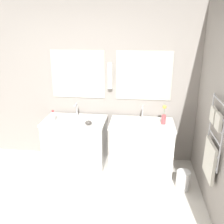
{
  "coord_description": "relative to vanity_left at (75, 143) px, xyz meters",
  "views": [
    {
      "loc": [
        0.78,
        -1.91,
        2.22
      ],
      "look_at": [
        0.37,
        1.41,
        1.05
      ],
      "focal_mm": 40.0,
      "sensor_mm": 36.0,
      "label": 1
    }
  ],
  "objects": [
    {
      "name": "flower_vase",
      "position": [
        1.39,
        0.04,
        0.51
      ],
      "size": [
        0.07,
        0.07,
        0.3
      ],
      "color": "#CC4C51",
      "rests_on": "vanity_right"
    },
    {
      "name": "faucet_right",
      "position": [
        1.06,
        0.18,
        0.51
      ],
      "size": [
        0.17,
        0.14,
        0.23
      ],
      "color": "silver",
      "rests_on": "vanity_right"
    },
    {
      "name": "toiletry_bottle",
      "position": [
        -0.31,
        -0.06,
        0.47
      ],
      "size": [
        0.06,
        0.06,
        0.18
      ],
      "color": "silver",
      "rests_on": "vanity_left"
    },
    {
      "name": "amenity_bowl",
      "position": [
        0.26,
        -0.13,
        0.42
      ],
      "size": [
        0.1,
        0.1,
        0.06
      ],
      "color": "#4C4742",
      "rests_on": "vanity_left"
    },
    {
      "name": "vanity_right",
      "position": [
        1.06,
        0.0,
        0.0
      ],
      "size": [
        0.99,
        0.67,
        0.8
      ],
      "color": "white",
      "rests_on": "ground_plane"
    },
    {
      "name": "faucet_left",
      "position": [
        -0.0,
        0.18,
        0.51
      ],
      "size": [
        0.17,
        0.14,
        0.23
      ],
      "color": "silver",
      "rests_on": "vanity_left"
    },
    {
      "name": "wall_right",
      "position": [
        1.96,
        -0.73,
        0.89
      ],
      "size": [
        0.13,
        4.02,
        2.6
      ],
      "color": "gray",
      "rests_on": "ground_plane"
    },
    {
      "name": "wall_back",
      "position": [
        0.27,
        0.41,
        0.9
      ],
      "size": [
        4.93,
        0.16,
        2.6
      ],
      "color": "gray",
      "rests_on": "ground_plane"
    },
    {
      "name": "waste_bin",
      "position": [
        1.67,
        -0.44,
        -0.26
      ],
      "size": [
        0.19,
        0.19,
        0.28
      ],
      "color": "silver",
      "rests_on": "ground_plane"
    },
    {
      "name": "soap_dish",
      "position": [
        0.83,
        -0.09,
        0.41
      ],
      "size": [
        0.08,
        0.06,
        0.04
      ],
      "color": "white",
      "rests_on": "vanity_right"
    },
    {
      "name": "vanity_left",
      "position": [
        0.0,
        0.0,
        0.0
      ],
      "size": [
        0.99,
        0.67,
        0.8
      ],
      "color": "white",
      "rests_on": "ground_plane"
    }
  ]
}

